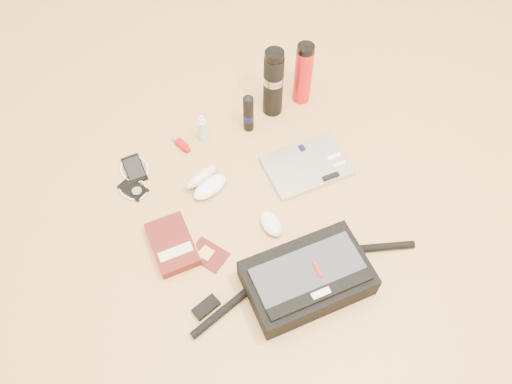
{
  "coord_description": "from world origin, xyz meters",
  "views": [
    {
      "loc": [
        -0.53,
        -0.7,
        1.53
      ],
      "look_at": [
        -0.01,
        0.12,
        0.06
      ],
      "focal_mm": 35.0,
      "sensor_mm": 36.0,
      "label": 1
    }
  ],
  "objects_px": {
    "book": "(173,244)",
    "thermos_black": "(273,83)",
    "laptop": "(307,166)",
    "thermos_red": "(303,74)",
    "messenger_bag": "(307,278)"
  },
  "relations": [
    {
      "from": "laptop",
      "to": "thermos_black",
      "type": "height_order",
      "value": "thermos_black"
    },
    {
      "from": "book",
      "to": "thermos_black",
      "type": "bearing_deg",
      "value": 36.96
    },
    {
      "from": "messenger_bag",
      "to": "laptop",
      "type": "height_order",
      "value": "messenger_bag"
    },
    {
      "from": "laptop",
      "to": "thermos_red",
      "type": "bearing_deg",
      "value": 67.2
    },
    {
      "from": "book",
      "to": "messenger_bag",
      "type": "bearing_deg",
      "value": -41.41
    },
    {
      "from": "thermos_red",
      "to": "messenger_bag",
      "type": "bearing_deg",
      "value": -123.97
    },
    {
      "from": "thermos_black",
      "to": "thermos_red",
      "type": "height_order",
      "value": "thermos_black"
    },
    {
      "from": "laptop",
      "to": "thermos_red",
      "type": "xyz_separation_m",
      "value": [
        0.19,
        0.31,
        0.13
      ]
    },
    {
      "from": "laptop",
      "to": "thermos_red",
      "type": "height_order",
      "value": "thermos_red"
    },
    {
      "from": "book",
      "to": "thermos_red",
      "type": "height_order",
      "value": "thermos_red"
    },
    {
      "from": "messenger_bag",
      "to": "laptop",
      "type": "bearing_deg",
      "value": 63.01
    },
    {
      "from": "book",
      "to": "thermos_black",
      "type": "relative_size",
      "value": 0.74
    },
    {
      "from": "messenger_bag",
      "to": "book",
      "type": "bearing_deg",
      "value": 139.36
    },
    {
      "from": "book",
      "to": "thermos_black",
      "type": "height_order",
      "value": "thermos_black"
    },
    {
      "from": "messenger_bag",
      "to": "book",
      "type": "relative_size",
      "value": 3.54
    }
  ]
}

